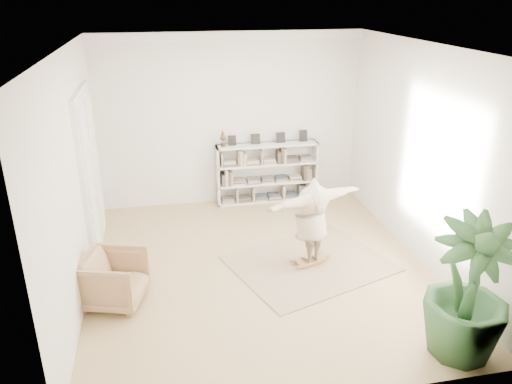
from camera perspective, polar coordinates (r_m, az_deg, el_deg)
floor at (r=8.50m, az=0.36°, el=-8.65°), size 6.00×6.00×0.00m
room_shell at (r=10.23m, az=-3.05°, el=17.41°), size 6.00×6.00×6.00m
doors at (r=9.04m, az=-18.40°, el=1.90°), size 0.09×1.78×2.92m
bookshelf at (r=10.87m, az=1.24°, el=2.16°), size 2.20×0.35×1.64m
armchair at (r=7.74m, az=-15.93°, el=-9.56°), size 1.08×1.06×0.79m
rug at (r=8.66m, az=6.12°, el=-8.11°), size 3.02×2.72×0.02m
rocker_board at (r=8.63m, az=6.14°, el=-7.79°), size 0.54×0.42×0.10m
person at (r=8.26m, az=6.36°, el=-3.01°), size 1.88×1.07×1.48m
houseplant at (r=6.75m, az=23.09°, el=-10.27°), size 1.20×1.20×1.87m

